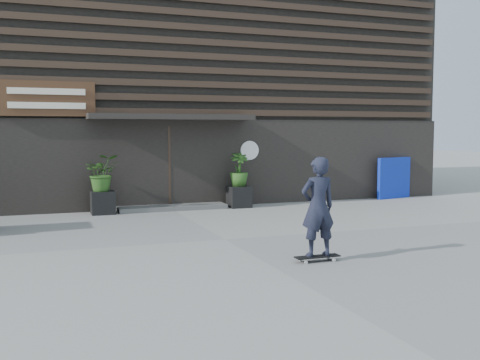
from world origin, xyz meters
name	(u,v)px	position (x,y,z in m)	size (l,w,h in m)	color
ground	(225,239)	(0.00, 0.00, 0.00)	(80.00, 80.00, 0.00)	gray
entrance_step	(172,207)	(0.00, 4.60, 0.06)	(3.00, 0.80, 0.12)	#4F4F4D
planter_pot_left	(103,203)	(-1.90, 4.40, 0.30)	(0.60, 0.60, 0.60)	black
bamboo_left	(102,173)	(-1.90, 4.40, 1.08)	(0.86, 0.75, 0.96)	#2D591E
planter_pot_right	(239,197)	(1.90, 4.40, 0.30)	(0.60, 0.60, 0.60)	black
bamboo_right	(239,169)	(1.90, 4.40, 1.08)	(0.54, 0.54, 0.96)	#2D591E
blue_tarp	(394,178)	(7.33, 4.70, 0.66)	(1.40, 0.12, 1.32)	#0D23A9
building	(137,80)	(0.00, 9.96, 3.99)	(18.00, 11.00, 8.00)	black
skateboarder	(318,207)	(0.84, -2.35, 0.91)	(0.78, 0.41, 1.75)	black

